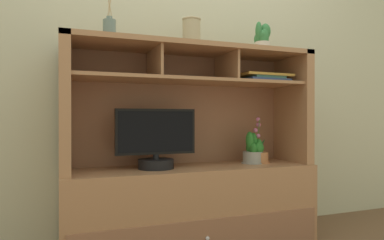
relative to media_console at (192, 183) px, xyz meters
name	(u,v)px	position (x,y,z in m)	size (l,w,h in m)	color
back_wall	(179,35)	(0.00, 0.25, 1.00)	(6.00, 0.02, 2.80)	beige
media_console	(192,183)	(0.00, 0.00, 0.00)	(1.59, 0.49, 1.27)	#A5744E
tv_monitor	(156,144)	(-0.24, -0.02, 0.26)	(0.50, 0.22, 0.37)	black
potted_orchid	(259,156)	(0.49, -0.01, 0.16)	(0.15, 0.15, 0.32)	#B97446
potted_fern	(254,151)	(0.45, -0.01, 0.19)	(0.16, 0.16, 0.22)	gray
magazine_stack_left	(262,78)	(0.51, -0.02, 0.69)	(0.36, 0.26, 0.05)	#32497F
diffuser_bottle	(110,29)	(-0.52, -0.01, 0.94)	(0.08, 0.08, 0.28)	slate
potted_succulent	(262,38)	(0.52, -0.01, 0.97)	(0.12, 0.12, 0.21)	beige
ceramic_vase	(191,32)	(0.00, 0.00, 0.97)	(0.12, 0.12, 0.18)	tan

